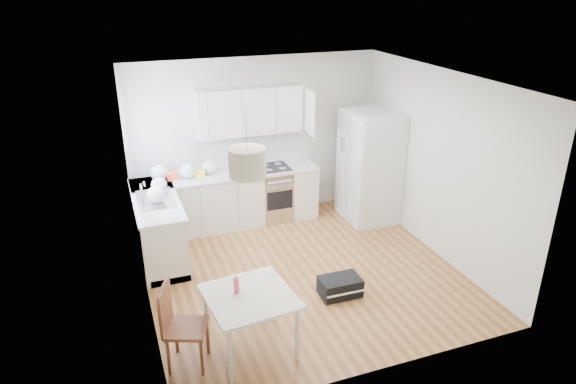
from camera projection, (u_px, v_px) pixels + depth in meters
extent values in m
plane|color=brown|center=(302.00, 272.00, 7.25)|extent=(4.20, 4.20, 0.00)
plane|color=white|center=(304.00, 80.00, 6.20)|extent=(4.20, 4.20, 0.00)
plane|color=beige|center=(256.00, 139.00, 8.54)|extent=(4.20, 0.00, 4.20)
plane|color=beige|center=(138.00, 206.00, 6.05)|extent=(0.00, 4.20, 4.20)
plane|color=beige|center=(438.00, 164.00, 7.39)|extent=(0.00, 4.20, 4.20)
cube|color=#BFE0F9|center=(128.00, 146.00, 6.89)|extent=(0.02, 1.00, 1.00)
cube|color=beige|center=(228.00, 201.00, 8.44)|extent=(3.00, 0.60, 0.88)
cube|color=beige|center=(158.00, 228.00, 7.54)|extent=(0.60, 1.80, 0.88)
cube|color=silver|center=(227.00, 175.00, 8.26)|extent=(3.02, 0.64, 0.04)
cube|color=silver|center=(155.00, 199.00, 7.36)|extent=(0.64, 1.82, 0.04)
cube|color=white|center=(221.00, 151.00, 8.39)|extent=(3.00, 0.01, 0.58)
cube|color=white|center=(132.00, 182.00, 7.15)|extent=(0.01, 1.80, 0.58)
cube|color=beige|center=(249.00, 111.00, 8.15)|extent=(1.70, 0.32, 0.75)
cube|color=beige|center=(250.00, 297.00, 5.48)|extent=(0.99, 0.99, 0.04)
cylinder|color=beige|center=(230.00, 356.00, 5.15)|extent=(0.05, 0.05, 0.68)
cylinder|color=beige|center=(297.00, 335.00, 5.46)|extent=(0.05, 0.05, 0.68)
cylinder|color=beige|center=(206.00, 314.00, 5.78)|extent=(0.05, 0.05, 0.68)
cylinder|color=beige|center=(268.00, 297.00, 6.09)|extent=(0.05, 0.05, 0.68)
cylinder|color=#F14367|center=(236.00, 284.00, 5.47)|extent=(0.08, 0.08, 0.22)
cube|color=black|center=(340.00, 286.00, 6.69)|extent=(0.53, 0.35, 0.24)
cylinder|color=beige|center=(247.00, 162.00, 5.00)|extent=(0.44, 0.44, 0.29)
ellipsoid|color=white|center=(159.00, 173.00, 7.94)|extent=(0.28, 0.23, 0.25)
ellipsoid|color=white|center=(187.00, 171.00, 8.02)|extent=(0.25, 0.21, 0.23)
ellipsoid|color=white|center=(210.00, 167.00, 8.21)|extent=(0.24, 0.21, 0.22)
ellipsoid|color=white|center=(159.00, 184.00, 7.56)|extent=(0.23, 0.20, 0.21)
ellipsoid|color=white|center=(156.00, 194.00, 7.17)|extent=(0.26, 0.22, 0.24)
cube|color=orange|center=(238.00, 167.00, 8.35)|extent=(0.17, 0.12, 0.11)
cube|color=yellow|center=(200.00, 173.00, 8.11)|extent=(0.19, 0.14, 0.11)
cube|color=red|center=(172.00, 176.00, 7.99)|extent=(0.19, 0.14, 0.12)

